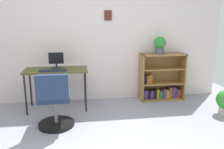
{
  "coord_description": "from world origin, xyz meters",
  "views": [
    {
      "loc": [
        -0.17,
        -2.16,
        1.51
      ],
      "look_at": [
        0.32,
        1.18,
        0.7
      ],
      "focal_mm": 36.6,
      "sensor_mm": 36.0,
      "label": 1
    }
  ],
  "objects_px": {
    "monitor": "(56,60)",
    "potted_plant_on_shelf": "(160,44)",
    "desk": "(56,73)",
    "keyboard": "(53,70)",
    "office_chair": "(55,104)",
    "bookshelf_low": "(161,80)"
  },
  "relations": [
    {
      "from": "monitor",
      "to": "office_chair",
      "type": "height_order",
      "value": "monitor"
    },
    {
      "from": "office_chair",
      "to": "desk",
      "type": "bearing_deg",
      "value": 92.23
    },
    {
      "from": "monitor",
      "to": "office_chair",
      "type": "distance_m",
      "value": 0.96
    },
    {
      "from": "desk",
      "to": "keyboard",
      "type": "xyz_separation_m",
      "value": [
        -0.03,
        -0.14,
        0.07
      ]
    },
    {
      "from": "keyboard",
      "to": "bookshelf_low",
      "type": "height_order",
      "value": "bookshelf_low"
    },
    {
      "from": "monitor",
      "to": "bookshelf_low",
      "type": "xyz_separation_m",
      "value": [
        1.95,
        0.17,
        -0.46
      ]
    },
    {
      "from": "desk",
      "to": "office_chair",
      "type": "bearing_deg",
      "value": -87.77
    },
    {
      "from": "potted_plant_on_shelf",
      "to": "keyboard",
      "type": "bearing_deg",
      "value": -169.96
    },
    {
      "from": "monitor",
      "to": "desk",
      "type": "bearing_deg",
      "value": -92.27
    },
    {
      "from": "desk",
      "to": "monitor",
      "type": "distance_m",
      "value": 0.21
    },
    {
      "from": "office_chair",
      "to": "bookshelf_low",
      "type": "bearing_deg",
      "value": 27.49
    },
    {
      "from": "desk",
      "to": "keyboard",
      "type": "bearing_deg",
      "value": -102.95
    },
    {
      "from": "office_chair",
      "to": "potted_plant_on_shelf",
      "type": "distance_m",
      "value": 2.2
    },
    {
      "from": "monitor",
      "to": "potted_plant_on_shelf",
      "type": "bearing_deg",
      "value": 3.47
    },
    {
      "from": "office_chair",
      "to": "potted_plant_on_shelf",
      "type": "relative_size",
      "value": 2.58
    },
    {
      "from": "desk",
      "to": "monitor",
      "type": "xyz_separation_m",
      "value": [
        0.0,
        0.09,
        0.19
      ]
    },
    {
      "from": "keyboard",
      "to": "bookshelf_low",
      "type": "xyz_separation_m",
      "value": [
        1.98,
        0.39,
        -0.33
      ]
    },
    {
      "from": "desk",
      "to": "office_chair",
      "type": "relative_size",
      "value": 1.26
    },
    {
      "from": "potted_plant_on_shelf",
      "to": "desk",
      "type": "bearing_deg",
      "value": -173.94
    },
    {
      "from": "desk",
      "to": "keyboard",
      "type": "relative_size",
      "value": 2.39
    },
    {
      "from": "keyboard",
      "to": "potted_plant_on_shelf",
      "type": "bearing_deg",
      "value": 10.04
    },
    {
      "from": "office_chair",
      "to": "keyboard",
      "type": "bearing_deg",
      "value": 95.73
    }
  ]
}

